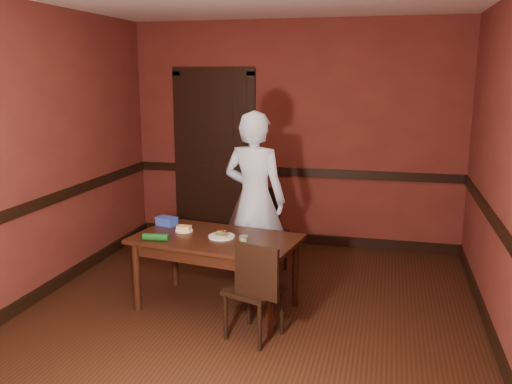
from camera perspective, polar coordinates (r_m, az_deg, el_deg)
The scene contains 21 objects.
floor at distance 4.80m, azimuth -1.03°, elevation -13.23°, with size 4.00×4.50×0.01m, color black.
wall_back at distance 6.57m, azimuth 4.02°, elevation 6.00°, with size 4.00×0.02×2.70m, color maroon.
wall_front at distance 2.35m, azimuth -15.55°, elevation -6.02°, with size 4.00×0.02×2.70m, color maroon.
wall_left at distance 5.27m, azimuth -22.65°, elevation 3.52°, with size 0.02×4.50×2.70m, color maroon.
wall_right at distance 4.33m, azimuth 25.39°, elevation 1.55°, with size 0.02×4.50×2.70m, color maroon.
dado_back at distance 6.62m, azimuth 3.93°, elevation 2.12°, with size 4.00×0.03×0.10m, color black.
dado_left at distance 5.34m, azimuth -22.12°, elevation -1.26°, with size 0.03×4.50×0.10m, color black.
dado_right at distance 4.43m, azimuth 24.66°, elevation -4.16°, with size 0.03×4.50×0.10m, color black.
baseboard_back at distance 6.82m, azimuth 3.83°, elevation -4.85°, with size 4.00×0.03×0.12m, color black.
baseboard_left at distance 5.59m, azimuth -21.42°, elevation -9.66°, with size 0.03×4.50×0.12m, color black.
baseboard_right at distance 4.72m, azimuth 23.72°, elevation -14.00°, with size 0.03×4.50×0.12m, color black.
door at distance 6.81m, azimuth -4.40°, elevation 4.03°, with size 1.05×0.07×2.20m.
dining_table at distance 4.90m, azimuth -4.15°, elevation -8.48°, with size 1.42×0.80×0.67m, color black.
chair_far at distance 5.70m, azimuth 0.73°, elevation -4.20°, with size 0.42×0.42×0.90m, color black, non-canonical shape.
chair_near at distance 4.34m, azimuth -0.20°, elevation -10.10°, with size 0.39×0.39×0.83m, color black, non-canonical shape.
person at distance 5.30m, azimuth -0.15°, elevation -0.80°, with size 0.63×0.42×1.73m, color silver.
sandwich_plate at distance 4.77m, azimuth -3.64°, elevation -4.59°, with size 0.23×0.23×0.06m.
sauce_jar at distance 4.53m, azimuth -1.31°, elevation -5.15°, with size 0.07×0.07×0.08m.
cheese_saucer at distance 4.98m, azimuth -7.59°, elevation -3.89°, with size 0.16×0.16×0.05m.
food_tub at distance 5.20m, azimuth -9.37°, elevation -3.04°, with size 0.21×0.17×0.08m.
wrapped_veg at distance 4.74m, azimuth -10.52°, elevation -4.70°, with size 0.06×0.06×0.22m, color #15561A.
Camera 1 is at (1.12, -4.18, 2.07)m, focal length 38.00 mm.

